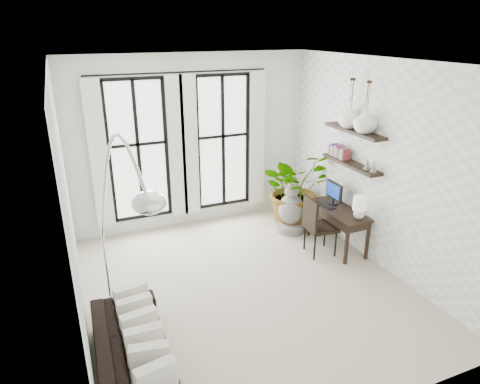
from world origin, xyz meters
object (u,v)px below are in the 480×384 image
desk (340,212)px  desk_chair (316,223)px  sofa (134,354)px  plant (295,188)px  arc_lamp (119,185)px  buddha (291,212)px

desk → desk_chair: size_ratio=1.20×
desk → desk_chair: 0.48m
sofa → plant: 4.50m
arc_lamp → buddha: 4.03m
buddha → desk: bearing=-65.1°
sofa → buddha: (3.32, 2.49, 0.11)m
sofa → desk: 4.09m
desk → arc_lamp: (-3.65, -0.90, 1.31)m
desk_chair → arc_lamp: arc_lamp is taller
sofa → buddha: bearing=-51.5°
buddha → arc_lamp: bearing=-150.6°
desk_chair → arc_lamp: 3.59m
sofa → buddha: buddha is taller
arc_lamp → desk_chair: bearing=15.7°
desk_chair → buddha: 0.94m
plant → buddha: (-0.21, -0.25, -0.35)m
buddha → desk_chair: bearing=-92.9°
arc_lamp → buddha: (3.22, 1.81, -1.60)m
desk → buddha: 1.05m
sofa → plant: size_ratio=1.33×
desk_chair → plant: bearing=83.5°
plant → arc_lamp: bearing=-149.0°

